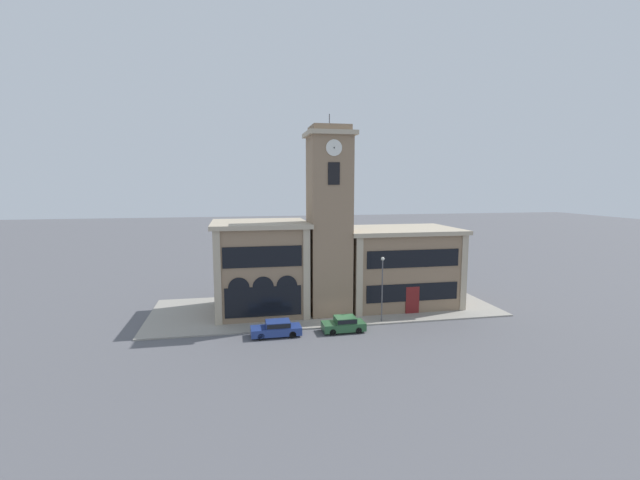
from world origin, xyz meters
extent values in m
plane|color=#56565B|center=(0.00, 0.00, 0.00)|extent=(300.00, 300.00, 0.00)
cube|color=gray|center=(0.00, 6.69, 0.07)|extent=(37.76, 13.37, 0.15)
cube|color=#897056|center=(0.00, 4.80, 9.35)|extent=(4.22, 4.22, 18.70)
cube|color=tan|center=(0.00, 4.80, 18.93)|extent=(4.92, 4.92, 0.45)
cube|color=#897056|center=(0.00, 4.80, 19.45)|extent=(3.88, 3.88, 0.60)
cylinder|color=#4C4C51|center=(0.00, 4.80, 20.35)|extent=(0.10, 0.10, 1.20)
cylinder|color=silver|center=(0.00, 2.64, 17.40)|extent=(1.61, 0.10, 1.61)
cylinder|color=black|center=(0.00, 2.57, 17.40)|extent=(0.13, 0.04, 0.13)
cylinder|color=silver|center=(2.16, 4.80, 17.40)|extent=(0.10, 1.61, 1.61)
cylinder|color=black|center=(2.23, 4.80, 17.40)|extent=(0.04, 0.13, 0.13)
cube|color=black|center=(0.00, 2.65, 14.89)|extent=(1.18, 0.10, 2.20)
cube|color=#897056|center=(-7.14, 7.03, 4.71)|extent=(9.46, 8.68, 9.42)
cube|color=tan|center=(-7.14, 7.03, 9.64)|extent=(10.16, 9.38, 0.45)
cube|color=tan|center=(-11.52, 2.63, 4.71)|extent=(0.70, 0.16, 9.42)
cube|color=tan|center=(-2.76, 2.63, 4.71)|extent=(0.70, 0.16, 9.42)
cube|color=black|center=(-7.14, 2.65, 6.78)|extent=(7.76, 0.10, 2.07)
cube|color=black|center=(-7.14, 2.65, 2.26)|extent=(7.57, 0.10, 3.01)
cylinder|color=black|center=(-9.50, 2.64, 3.77)|extent=(2.08, 0.06, 2.08)
cylinder|color=black|center=(-7.14, 2.64, 3.77)|extent=(2.08, 0.06, 2.08)
cylinder|color=black|center=(-4.77, 2.64, 3.77)|extent=(2.08, 0.06, 2.08)
cube|color=#897056|center=(8.65, 7.03, 4.21)|extent=(12.47, 8.68, 8.43)
cube|color=tan|center=(8.65, 7.03, 8.65)|extent=(13.17, 9.38, 0.45)
cube|color=tan|center=(2.76, 2.63, 4.21)|extent=(0.70, 0.16, 8.43)
cube|color=tan|center=(14.53, 2.63, 4.21)|extent=(0.70, 0.16, 8.43)
cube|color=black|center=(8.65, 2.65, 6.07)|extent=(10.23, 0.10, 1.85)
cube|color=maroon|center=(8.65, 2.64, 1.52)|extent=(1.50, 0.12, 3.03)
cube|color=black|center=(8.65, 2.65, 2.43)|extent=(10.23, 0.10, 1.89)
cube|color=navy|center=(-6.26, -1.11, 0.53)|extent=(4.61, 1.87, 0.71)
cube|color=navy|center=(-6.07, -1.11, 1.15)|extent=(2.22, 1.67, 0.53)
cube|color=black|center=(-6.07, -1.11, 1.15)|extent=(2.13, 1.70, 0.40)
cylinder|color=black|center=(-7.67, -1.93, 0.32)|extent=(0.65, 0.23, 0.64)
cylinder|color=black|center=(-7.69, -0.32, 0.32)|extent=(0.65, 0.23, 0.64)
cylinder|color=black|center=(-4.82, -1.90, 0.32)|extent=(0.65, 0.23, 0.64)
cylinder|color=black|center=(-4.84, -0.29, 0.32)|extent=(0.65, 0.23, 0.64)
cube|color=#285633|center=(0.12, -1.11, 0.54)|extent=(4.02, 1.92, 0.74)
cube|color=#285633|center=(0.28, -1.11, 1.17)|extent=(1.93, 1.71, 0.52)
cube|color=black|center=(0.28, -1.11, 1.17)|extent=(1.86, 1.75, 0.39)
cylinder|color=black|center=(-1.11, -1.95, 0.31)|extent=(0.62, 0.23, 0.61)
cylinder|color=black|center=(-1.13, -0.29, 0.31)|extent=(0.62, 0.23, 0.61)
cylinder|color=black|center=(1.37, -1.93, 0.31)|extent=(0.62, 0.23, 0.61)
cylinder|color=black|center=(1.35, -0.27, 0.31)|extent=(0.62, 0.23, 0.61)
cylinder|color=#4C4C51|center=(4.54, 0.68, 3.25)|extent=(0.12, 0.12, 6.20)
sphere|color=silver|center=(4.54, 0.68, 6.53)|extent=(0.36, 0.36, 0.36)
camera|label=1|loc=(-9.57, -38.97, 13.81)|focal=24.00mm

